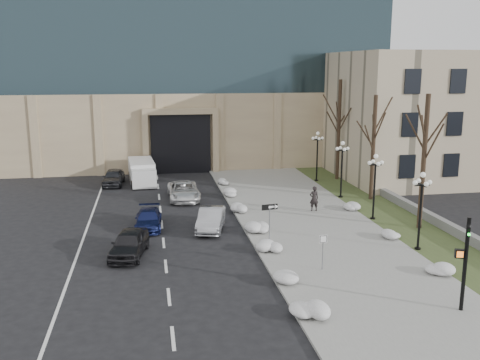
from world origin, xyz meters
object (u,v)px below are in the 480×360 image
Objects in this scene: box_truck at (142,172)px; traffic_signal at (464,266)px; car_c at (148,219)px; keep_sign at (323,245)px; lamppost_d at (317,150)px; car_b at (211,219)px; one_way_sign at (272,212)px; car_e at (114,177)px; lamppost_c at (342,162)px; car_a at (129,243)px; pedestrian at (314,199)px; lamppost_a at (421,201)px; car_d at (184,191)px; lamppost_b at (375,178)px.

box_truck is 1.48× the size of traffic_signal.
car_c is 2.08× the size of keep_sign.
lamppost_d is (6.61, 21.67, 1.58)m from keep_sign.
one_way_sign reaches higher than car_b.
lamppost_d is (11.58, 13.28, 2.34)m from car_b.
car_e is 20.68m from lamppost_c.
car_a is at bearing 169.24° from one_way_sign.
pedestrian is 17.11m from traffic_signal.
car_c is 14.34m from car_e.
traffic_signal is at bearing -105.01° from lamppost_a.
car_c is at bearing -160.09° from lamppost_c.
car_a is 1.01× the size of car_e.
keep_sign is at bearing -113.55° from lamppost_c.
car_e is 0.99× the size of traffic_signal.
lamppost_c is at bearing -8.93° from car_d.
car_e is 19.02m from lamppost_d.
car_d is (-1.24, 8.57, -0.01)m from car_b.
lamppost_b reaches higher than traffic_signal.
keep_sign is 0.43× the size of lamppost_b.
lamppost_b is at bearing 141.48° from pedestrian.
keep_sign is at bearing 73.74° from pedestrian.
traffic_signal is at bearing -69.05° from box_truck.
car_d is 25.07m from traffic_signal.
one_way_sign is at bearing 9.49° from car_a.
lamppost_b reaches higher than car_d.
lamppost_c is (8.44, 11.24, 0.78)m from one_way_sign.
car_a is 0.84× the size of car_d.
traffic_signal is 0.92× the size of lamppost_a.
lamppost_d is at bearing 90.00° from lamppost_b.
car_d is 19.72m from lamppost_a.
lamppost_d is (3.51, 10.30, 2.01)m from pedestrian.
lamppost_a is (16.80, -2.02, 2.33)m from car_a.
one_way_sign is (8.36, -0.26, 1.55)m from car_a.
car_b is 1.01× the size of traffic_signal.
lamppost_b is (12.82, -8.29, 2.35)m from car_d.
car_e is (-1.99, 19.29, -0.01)m from car_a.
traffic_signal is 14.50m from lamppost_b.
lamppost_a is at bearing -90.00° from lamppost_d.
lamppost_c reaches higher than car_c.
lamppost_d is (0.00, 13.00, 0.00)m from lamppost_b.
car_c is 12.33m from pedestrian.
car_a is 1.00× the size of traffic_signal.
lamppost_d is (16.21, -2.43, 2.10)m from box_truck.
lamppost_c is (11.58, 6.78, 2.34)m from car_b.
lamppost_a is at bearing -20.79° from one_way_sign.
lamppost_a and lamppost_b have the same top height.
lamppost_d reaches higher than one_way_sign.
pedestrian is at bearing 142.47° from lamppost_b.
one_way_sign is 14.07m from lamppost_c.
box_truck is 27.35m from lamppost_a.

